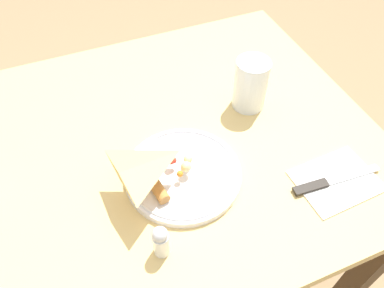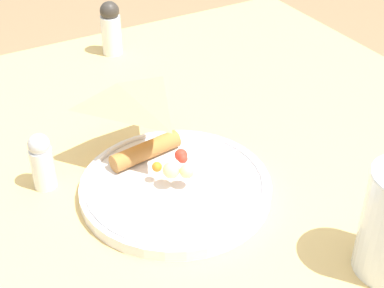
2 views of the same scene
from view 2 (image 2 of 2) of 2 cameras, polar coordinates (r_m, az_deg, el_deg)
The scene contains 4 objects.
dining_table at distance 0.89m, azimuth 4.56°, elevation -7.68°, with size 0.99×0.81×0.74m.
plate_pizza at distance 0.75m, azimuth -1.74°, elevation -3.79°, with size 0.25×0.25×0.05m.
salt_shaker at distance 0.77m, azimuth -14.37°, elevation -1.61°, with size 0.03×0.03×0.08m.
pepper_shaker at distance 1.09m, azimuth -7.87°, elevation 11.09°, with size 0.04×0.04×0.10m.
Camera 2 is at (0.53, -0.38, 1.22)m, focal length 55.00 mm.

